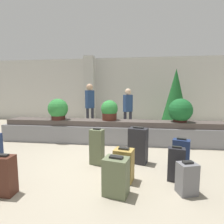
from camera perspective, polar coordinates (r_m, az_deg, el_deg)
The scene contains 18 objects.
ground_plane at distance 3.96m, azimuth -2.91°, elevation -15.97°, with size 18.00×18.00×0.00m, color #9E937F.
back_wall at distance 8.95m, azimuth 3.15°, elevation 7.14°, with size 18.00×0.06×3.20m.
carousel at distance 5.29m, azimuth 0.00°, elevation -6.50°, with size 6.73×0.70×0.67m.
pillar at distance 8.64m, azimuth -7.29°, elevation 7.12°, with size 0.47×0.47×3.20m.
suitcase_0 at distance 3.00m, azimuth 23.30°, elevation -19.27°, with size 0.32×0.29×0.50m.
suitcase_1 at distance 2.75m, azimuth 1.35°, elevation -20.21°, with size 0.41×0.35×0.59m.
suitcase_2 at distance 3.74m, azimuth -4.96°, elevation -11.27°, with size 0.31×0.24×0.77m.
suitcase_3 at distance 3.13m, azimuth 3.86°, elevation -16.83°, with size 0.37×0.32×0.58m.
suitcase_4 at distance 3.29m, azimuth 20.18°, elevation -15.73°, with size 0.30×0.21×0.61m.
suitcase_5 at distance 3.85m, azimuth 8.50°, elevation -10.71°, with size 0.44×0.36×0.78m.
suitcase_7 at distance 3.78m, azimuth 21.58°, elevation -12.72°, with size 0.36×0.28×0.63m.
suitcase_8 at distance 3.17m, azimuth -31.81°, elevation -17.17°, with size 0.31×0.21×0.62m.
potted_plant_0 at distance 5.29m, azimuth 21.43°, elevation 0.38°, with size 0.66×0.66×0.66m.
potted_plant_1 at distance 5.23m, azimuth -0.85°, elevation 0.51°, with size 0.51×0.51×0.60m.
potted_plant_2 at distance 5.55m, azimuth -17.19°, elevation 0.78°, with size 0.60×0.60×0.64m.
traveler_0 at distance 6.92m, azimuth -7.25°, elevation 3.21°, with size 0.34×0.36×1.83m.
traveler_1 at distance 6.49m, azimuth 5.20°, elevation 1.77°, with size 0.36×0.35×1.64m.
decorated_tree at distance 7.58m, azimuth 19.99°, elevation 4.67°, with size 1.11×1.11×2.45m.
Camera 1 is at (0.66, -3.60, 1.53)m, focal length 28.00 mm.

